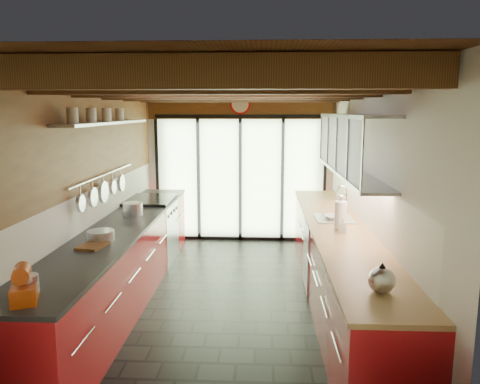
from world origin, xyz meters
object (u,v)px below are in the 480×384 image
at_px(paper_towel, 341,215).
at_px(soap_bottle, 343,225).
at_px(bowl, 334,217).
at_px(stand_mixer, 25,286).
at_px(kettle, 382,279).

relative_size(paper_towel, soap_bottle, 2.13).
bearing_deg(paper_towel, bowl, 90.00).
distance_m(stand_mixer, kettle, 2.56).
bearing_deg(soap_bottle, stand_mixer, -141.92).
bearing_deg(paper_towel, kettle, -90.00).
relative_size(kettle, soap_bottle, 1.58).
xyz_separation_m(stand_mixer, soap_bottle, (2.54, 1.99, -0.02)).
bearing_deg(kettle, paper_towel, 90.00).
distance_m(kettle, paper_towel, 1.87).
bearing_deg(paper_towel, soap_bottle, -90.00).
distance_m(stand_mixer, bowl, 3.64).
relative_size(paper_towel, bowl, 1.58).
relative_size(soap_bottle, bowl, 0.74).
bearing_deg(stand_mixer, soap_bottle, 38.08).
xyz_separation_m(paper_towel, soap_bottle, (0.00, -0.17, -0.07)).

